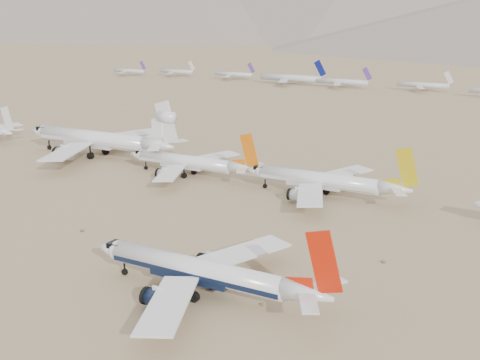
{
  "coord_description": "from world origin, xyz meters",
  "views": [
    {
      "loc": [
        68.19,
        -85.77,
        50.56
      ],
      "look_at": [
        -7.33,
        50.92,
        7.0
      ],
      "focal_mm": 45.0,
      "sensor_mm": 36.0,
      "label": 1
    }
  ],
  "objects": [
    {
      "name": "ground",
      "position": [
        0.0,
        0.0,
        0.0
      ],
      "size": [
        7000.0,
        7000.0,
        0.0
      ],
      "primitive_type": "plane",
      "color": "olive",
      "rests_on": "ground"
    },
    {
      "name": "row2_gold_tail",
      "position": [
        10.43,
        68.5,
        4.79
      ],
      "size": [
        48.08,
        47.02,
        17.12
      ],
      "color": "white",
      "rests_on": "ground"
    },
    {
      "name": "row2_white_trijet",
      "position": [
        -78.18,
        75.54,
        6.58
      ],
      "size": [
        64.15,
        62.69,
        22.73
      ],
      "color": "white",
      "rests_on": "ground"
    },
    {
      "name": "distant_storage_row",
      "position": [
        -31.83,
        318.5,
        4.36
      ],
      "size": [
        467.23,
        49.2,
        16.26
      ],
      "color": "silver",
      "rests_on": "ground"
    },
    {
      "name": "row2_orange_tail",
      "position": [
        -35.4,
        69.03,
        4.54
      ],
      "size": [
        45.31,
        44.33,
        16.16
      ],
      "color": "white",
      "rests_on": "ground"
    },
    {
      "name": "main_airliner",
      "position": [
        13.74,
        -0.07,
        4.71
      ],
      "size": [
        48.58,
        47.45,
        17.14
      ],
      "color": "white",
      "rests_on": "ground"
    }
  ]
}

